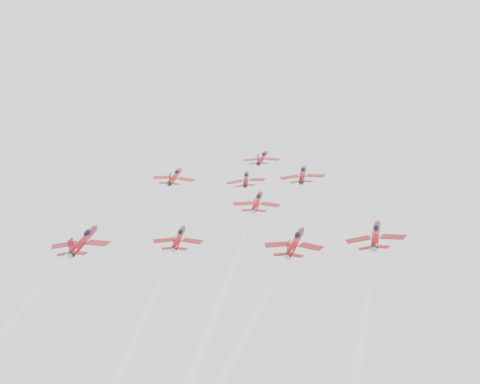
# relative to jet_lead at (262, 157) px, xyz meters

# --- Properties ---
(jet_lead) EXTENTS (8.89, 11.70, 6.37)m
(jet_lead) POSITION_rel_jet_lead_xyz_m (0.00, 0.00, 0.00)
(jet_lead) COLOR maroon
(jet_row2_left) EXTENTS (9.42, 12.39, 6.75)m
(jet_row2_left) POSITION_rel_jet_lead_xyz_m (-17.83, -11.85, -5.73)
(jet_row2_left) COLOR #A6190F
(jet_row2_center) EXTENTS (8.41, 11.06, 6.02)m
(jet_row2_center) POSITION_rel_jet_lead_xyz_m (-1.49, -14.73, -7.13)
(jet_row2_center) COLOR maroon
(jet_row2_right) EXTENTS (9.70, 12.76, 6.95)m
(jet_row2_right) POSITION_rel_jet_lead_xyz_m (10.30, -12.65, -6.11)
(jet_row2_right) COLOR #9C110E
(jet_center) EXTENTS (9.23, 90.53, 44.63)m
(jet_center) POSITION_rel_jet_lead_xyz_m (2.73, -68.02, -32.97)
(jet_center) COLOR #A91610
(jet_rear_left) EXTENTS (8.55, 83.88, 41.35)m
(jet_rear_left) POSITION_rel_jet_lead_xyz_m (-8.31, -80.97, -39.24)
(jet_rear_left) COLOR maroon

